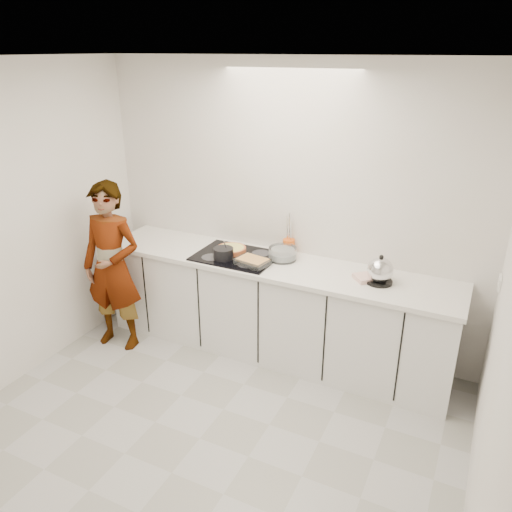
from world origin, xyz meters
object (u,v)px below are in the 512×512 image
at_px(baking_dish, 253,261).
at_px(hob, 236,256).
at_px(tart_dish, 231,249).
at_px(saucepan, 223,253).
at_px(utensil_crock, 289,246).
at_px(mixing_bowl, 283,254).
at_px(kettle, 380,271).
at_px(cook, 112,267).

bearing_deg(baking_dish, hob, 152.04).
distance_m(tart_dish, saucepan, 0.17).
xyz_separation_m(hob, utensil_crock, (0.39, 0.28, 0.06)).
height_order(tart_dish, baking_dish, baking_dish).
height_order(saucepan, mixing_bowl, saucepan).
height_order(tart_dish, kettle, kettle).
height_order(saucepan, kettle, kettle).
bearing_deg(tart_dish, saucepan, -85.38).
distance_m(hob, kettle, 1.29).
height_order(baking_dish, mixing_bowl, mixing_bowl).
distance_m(hob, tart_dish, 0.10).
xyz_separation_m(mixing_bowl, cook, (-1.43, -0.60, -0.17)).
height_order(hob, baking_dish, baking_dish).
bearing_deg(utensil_crock, tart_dish, -154.44).
relative_size(saucepan, cook, 0.15).
relative_size(mixing_bowl, utensil_crock, 2.15).
height_order(tart_dish, utensil_crock, utensil_crock).
bearing_deg(saucepan, kettle, 5.87).
xyz_separation_m(hob, cook, (-1.03, -0.48, -0.12)).
xyz_separation_m(saucepan, baking_dish, (0.29, -0.00, -0.02)).
height_order(tart_dish, mixing_bowl, mixing_bowl).
xyz_separation_m(saucepan, cook, (-0.96, -0.36, -0.18)).
xyz_separation_m(tart_dish, baking_dish, (0.30, -0.17, 0.00)).
xyz_separation_m(baking_dish, kettle, (1.06, 0.14, 0.06)).
relative_size(hob, baking_dish, 2.38).
relative_size(mixing_bowl, cook, 0.18).
xyz_separation_m(saucepan, kettle, (1.35, 0.14, 0.04)).
bearing_deg(mixing_bowl, utensil_crock, 93.09).
bearing_deg(saucepan, cook, -159.30).
bearing_deg(cook, utensil_crock, 21.20).
relative_size(hob, cook, 0.45).
bearing_deg(mixing_bowl, saucepan, -153.15).
height_order(saucepan, baking_dish, saucepan).
height_order(tart_dish, cook, cook).
bearing_deg(kettle, baking_dish, -172.46).
relative_size(saucepan, baking_dish, 0.77).
bearing_deg(mixing_bowl, kettle, -6.37).
xyz_separation_m(utensil_crock, cook, (-1.42, -0.76, -0.18)).
xyz_separation_m(mixing_bowl, utensil_crock, (-0.01, 0.16, 0.01)).
relative_size(utensil_crock, cook, 0.08).
xyz_separation_m(tart_dish, kettle, (1.36, -0.03, 0.06)).
relative_size(baking_dish, mixing_bowl, 1.04).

